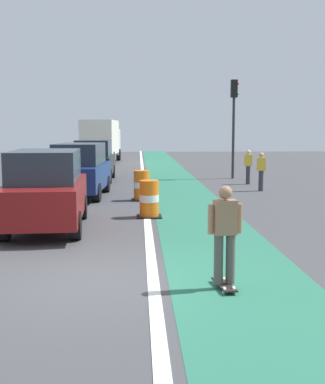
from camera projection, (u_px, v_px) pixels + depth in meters
The scene contains 13 objects.
ground_plane at pixel (101, 280), 8.82m from camera, with size 100.00×100.00×0.00m, color #424244.
bike_lane_strip at pixel (182, 193), 20.83m from camera, with size 2.50×80.00×0.01m, color #286B51.
lane_divider_stripe at pixel (145, 193), 20.76m from camera, with size 0.20×80.00×0.01m, color silver.
skateboarder_on_lane at pixel (225, 234), 8.27m from camera, with size 0.57×0.82×1.69m.
parked_suv_nearest at pixel (46, 189), 13.28m from camera, with size 2.10×4.69×2.04m.
parked_suv_second at pixel (80, 170), 19.59m from camera, with size 2.12×4.70×2.04m.
parked_suv_third at pixel (94, 160), 25.75m from camera, with size 1.95×4.62×2.04m.
traffic_barrel_front at pixel (149, 199), 15.08m from camera, with size 0.73×0.73×1.09m.
traffic_barrel_mid at pixel (142, 186), 18.64m from camera, with size 0.73×0.73×1.09m.
delivery_truck_down_block at pixel (102, 139), 39.25m from camera, with size 2.68×7.70×3.23m.
traffic_light_corner at pixel (234, 111), 26.57m from camera, with size 0.41×0.32×5.10m.
pedestrian_crossing at pixel (248, 166), 24.08m from camera, with size 0.34×0.20×1.61m.
pedestrian_waiting at pixel (261, 170), 21.43m from camera, with size 0.34×0.20×1.61m.
Camera 1 is at (0.66, -8.61, 2.59)m, focal length 48.06 mm.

